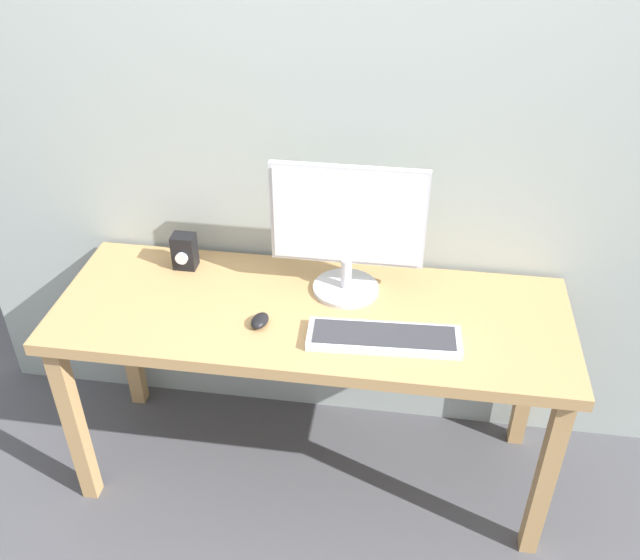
{
  "coord_description": "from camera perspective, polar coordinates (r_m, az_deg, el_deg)",
  "views": [
    {
      "loc": [
        0.29,
        -1.77,
        2.1
      ],
      "look_at": [
        0.03,
        0.0,
        0.87
      ],
      "focal_mm": 38.77,
      "sensor_mm": 36.0,
      "label": 1
    }
  ],
  "objects": [
    {
      "name": "mouse",
      "position": [
        2.18,
        -4.99,
        -3.36
      ],
      "size": [
        0.07,
        0.09,
        0.03
      ],
      "primitive_type": "ellipsoid",
      "rotation": [
        0.0,
        0.0,
        -0.19
      ],
      "color": "black",
      "rests_on": "desk"
    },
    {
      "name": "wall_back",
      "position": [
        2.21,
        0.55,
        18.87
      ],
      "size": [
        2.74,
        0.04,
        3.0
      ],
      "primitive_type": "cube",
      "color": "#9EA8A3",
      "rests_on": "ground_plane"
    },
    {
      "name": "ground_plane",
      "position": [
        2.76,
        -0.63,
        -14.94
      ],
      "size": [
        6.0,
        6.0,
        0.0
      ],
      "primitive_type": "plane",
      "color": "#4C4C51"
    },
    {
      "name": "monitor",
      "position": [
        2.21,
        2.29,
        4.35
      ],
      "size": [
        0.5,
        0.22,
        0.45
      ],
      "color": "silver",
      "rests_on": "desk"
    },
    {
      "name": "keyboard_primary",
      "position": [
        2.12,
        5.3,
        -4.78
      ],
      "size": [
        0.47,
        0.16,
        0.03
      ],
      "color": "silver",
      "rests_on": "desk"
    },
    {
      "name": "audio_controller",
      "position": [
        2.46,
        -11.12,
        2.33
      ],
      "size": [
        0.08,
        0.08,
        0.13
      ],
      "color": "black",
      "rests_on": "desk"
    },
    {
      "name": "desk",
      "position": [
        2.3,
        -0.74,
        -4.14
      ],
      "size": [
        1.68,
        0.61,
        0.75
      ],
      "color": "tan",
      "rests_on": "ground_plane"
    }
  ]
}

